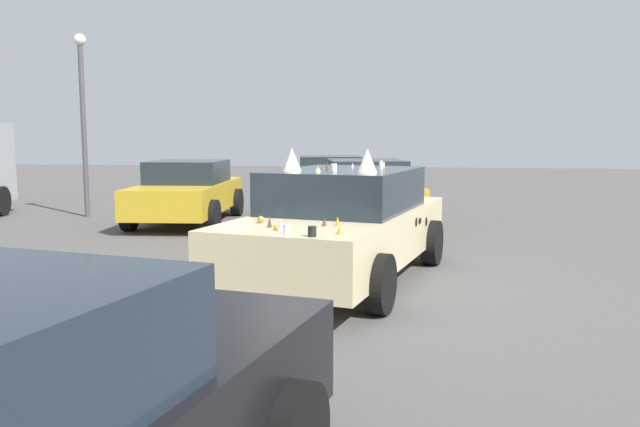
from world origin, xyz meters
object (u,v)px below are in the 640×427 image
(art_car_decorated, at_px, (343,224))
(parked_sedan_far_right, at_px, (330,181))
(parked_sedan_row_back_far, at_px, (187,192))
(lot_lamp_post, at_px, (83,107))
(parked_sedan_near_left, at_px, (367,191))

(art_car_decorated, bearing_deg, parked_sedan_far_right, -158.62)
(parked_sedan_far_right, bearing_deg, art_car_decorated, -1.29)
(parked_sedan_row_back_far, distance_m, lot_lamp_post, 3.38)
(art_car_decorated, xyz_separation_m, parked_sedan_far_right, (8.86, 1.39, -0.08))
(parked_sedan_far_right, bearing_deg, parked_sedan_near_left, 12.33)
(parked_sedan_row_back_far, distance_m, parked_sedan_far_right, 4.63)
(parked_sedan_near_left, bearing_deg, art_car_decorated, -11.72)
(lot_lamp_post, bearing_deg, art_car_decorated, -129.86)
(art_car_decorated, distance_m, parked_sedan_near_left, 5.80)
(parked_sedan_near_left, bearing_deg, parked_sedan_far_right, -170.34)
(art_car_decorated, height_order, lot_lamp_post, lot_lamp_post)
(parked_sedan_far_right, distance_m, lot_lamp_post, 6.56)
(art_car_decorated, relative_size, parked_sedan_near_left, 1.14)
(lot_lamp_post, bearing_deg, parked_sedan_far_right, -59.62)
(art_car_decorated, xyz_separation_m, parked_sedan_near_left, (5.79, 0.12, -0.07))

